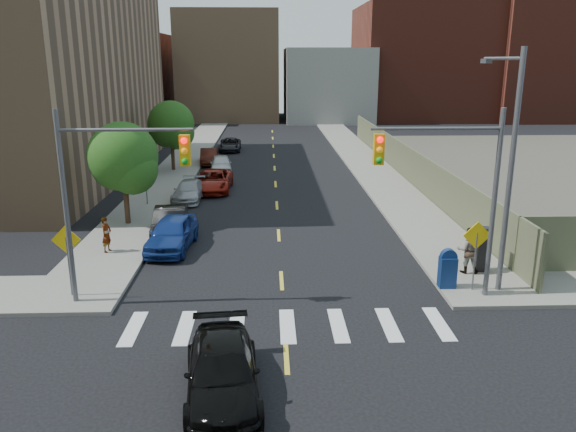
{
  "coord_description": "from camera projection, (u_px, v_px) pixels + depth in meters",
  "views": [
    {
      "loc": [
        -0.47,
        -12.98,
        8.59
      ],
      "look_at": [
        0.34,
        10.47,
        2.0
      ],
      "focal_mm": 35.0,
      "sensor_mm": 36.0,
      "label": 1
    }
  ],
  "objects": [
    {
      "name": "bg_bldg_east",
      "position": [
        420.0,
        63.0,
        82.68
      ],
      "size": [
        18.0,
        18.0,
        16.0
      ],
      "primitive_type": "cube",
      "color": "#592319",
      "rests_on": "ground"
    },
    {
      "name": "streetlight_ne",
      "position": [
        508.0,
        155.0,
        20.33
      ],
      "size": [
        0.25,
        3.7,
        9.0
      ],
      "color": "#59595E",
      "rests_on": "ground"
    },
    {
      "name": "parked_car_red",
      "position": [
        213.0,
        181.0,
        37.63
      ],
      "size": [
        2.44,
        5.07,
        1.39
      ],
      "primitive_type": "imported",
      "rotation": [
        0.0,
        0.0,
        -0.03
      ],
      "color": "maroon",
      "rests_on": "ground"
    },
    {
      "name": "bg_bldg_fareast",
      "position": [
        534.0,
        56.0,
        81.02
      ],
      "size": [
        14.0,
        16.0,
        18.0
      ],
      "primitive_type": "cube",
      "color": "#592319",
      "rests_on": "ground"
    },
    {
      "name": "signal_ne",
      "position": [
        454.0,
        179.0,
        19.57
      ],
      "size": [
        4.59,
        0.3,
        7.0
      ],
      "color": "#59595E",
      "rests_on": "ground"
    },
    {
      "name": "parked_car_white",
      "position": [
        221.0,
        164.0,
        43.67
      ],
      "size": [
        1.97,
        4.13,
        1.36
      ],
      "primitive_type": "imported",
      "rotation": [
        0.0,
        0.0,
        0.09
      ],
      "color": "silver",
      "rests_on": "ground"
    },
    {
      "name": "warn_sign_midwest",
      "position": [
        145.0,
        174.0,
        33.27
      ],
      "size": [
        1.06,
        0.06,
        2.83
      ],
      "color": "#59595E",
      "rests_on": "ground"
    },
    {
      "name": "pedestrian_west",
      "position": [
        106.0,
        235.0,
        25.24
      ],
      "size": [
        0.54,
        0.67,
        1.61
      ],
      "primitive_type": "imported",
      "rotation": [
        0.0,
        0.0,
        1.28
      ],
      "color": "gray",
      "rests_on": "sidewalk_nw"
    },
    {
      "name": "signal_nw",
      "position": [
        108.0,
        182.0,
        19.17
      ],
      "size": [
        4.59,
        0.3,
        7.0
      ],
      "color": "#59595E",
      "rests_on": "ground"
    },
    {
      "name": "bg_bldg_midwest",
      "position": [
        230.0,
        67.0,
        81.87
      ],
      "size": [
        14.0,
        16.0,
        15.0
      ],
      "primitive_type": "cube",
      "color": "#8C6B4C",
      "rests_on": "ground"
    },
    {
      "name": "warn_sign_ne",
      "position": [
        476.0,
        243.0,
        20.78
      ],
      "size": [
        1.06,
        0.06,
        2.83
      ],
      "color": "#59595E",
      "rests_on": "ground"
    },
    {
      "name": "parked_car_grey",
      "position": [
        230.0,
        145.0,
        54.05
      ],
      "size": [
        2.08,
        4.42,
        1.22
      ],
      "primitive_type": "imported",
      "rotation": [
        0.0,
        0.0,
        0.01
      ],
      "color": "black",
      "rests_on": "ground"
    },
    {
      "name": "tree_west_near",
      "position": [
        123.0,
        161.0,
        29.05
      ],
      "size": [
        3.66,
        3.64,
        5.52
      ],
      "color": "#332114",
      "rests_on": "ground"
    },
    {
      "name": "ground",
      "position": [
        289.0,
        396.0,
        14.82
      ],
      "size": [
        160.0,
        160.0,
        0.0
      ],
      "primitive_type": "plane",
      "color": "black",
      "rests_on": "ground"
    },
    {
      "name": "tree_west_far",
      "position": [
        171.0,
        127.0,
        43.49
      ],
      "size": [
        3.66,
        3.64,
        5.52
      ],
      "color": "#332114",
      "rests_on": "ground"
    },
    {
      "name": "parked_car_silver",
      "position": [
        189.0,
        191.0,
        35.09
      ],
      "size": [
        1.91,
        4.29,
        1.22
      ],
      "primitive_type": "imported",
      "rotation": [
        0.0,
        0.0,
        -0.05
      ],
      "color": "#9FA0A6",
      "rests_on": "ground"
    },
    {
      "name": "warn_sign_nw",
      "position": [
        67.0,
        248.0,
        20.28
      ],
      "size": [
        1.06,
        0.06,
        2.83
      ],
      "color": "#59595E",
      "rests_on": "ground"
    },
    {
      "name": "black_sedan",
      "position": [
        222.0,
        372.0,
        14.68
      ],
      "size": [
        2.36,
        4.88,
        1.37
      ],
      "primitive_type": "imported",
      "rotation": [
        0.0,
        0.0,
        0.1
      ],
      "color": "black",
      "rests_on": "ground"
    },
    {
      "name": "bg_bldg_west",
      "position": [
        117.0,
        78.0,
        79.82
      ],
      "size": [
        14.0,
        18.0,
        12.0
      ],
      "primitive_type": "cube",
      "color": "#592319",
      "rests_on": "ground"
    },
    {
      "name": "parked_car_maroon",
      "position": [
        209.0,
        157.0,
        47.12
      ],
      "size": [
        1.67,
        4.04,
        1.3
      ],
      "primitive_type": "imported",
      "rotation": [
        0.0,
        0.0,
        0.08
      ],
      "color": "#3B130B",
      "rests_on": "ground"
    },
    {
      "name": "fence_north",
      "position": [
        404.0,
        161.0,
        41.75
      ],
      "size": [
        0.12,
        44.0,
        2.5
      ],
      "primitive_type": "cube",
      "color": "#5B6446",
      "rests_on": "ground"
    },
    {
      "name": "parked_car_blue",
      "position": [
        172.0,
        233.0,
        26.06
      ],
      "size": [
        2.22,
        4.69,
        1.55
      ],
      "primitive_type": "imported",
      "rotation": [
        0.0,
        0.0,
        -0.09
      ],
      "color": "navy",
      "rests_on": "ground"
    },
    {
      "name": "sidewalk_ne",
      "position": [
        352.0,
        149.0,
        55.0
      ],
      "size": [
        3.5,
        73.0,
        0.15
      ],
      "primitive_type": "cube",
      "color": "gray",
      "rests_on": "ground"
    },
    {
      "name": "parked_car_black",
      "position": [
        170.0,
        223.0,
        27.82
      ],
      "size": [
        1.91,
        4.57,
        1.47
      ],
      "primitive_type": "imported",
      "rotation": [
        0.0,
        0.0,
        0.08
      ],
      "color": "black",
      "rests_on": "ground"
    },
    {
      "name": "pedestrian_east",
      "position": [
        468.0,
        250.0,
        22.74
      ],
      "size": [
        1.04,
        0.87,
        1.92
      ],
      "primitive_type": "imported",
      "rotation": [
        0.0,
        0.0,
        2.98
      ],
      "color": "gray",
      "rests_on": "sidewalk_ne"
    },
    {
      "name": "sidewalk_nw",
      "position": [
        194.0,
        150.0,
        54.48
      ],
      "size": [
        3.5,
        73.0,
        0.15
      ],
      "primitive_type": "cube",
      "color": "gray",
      "rests_on": "ground"
    },
    {
      "name": "bg_bldg_center",
      "position": [
        327.0,
        85.0,
        81.1
      ],
      "size": [
        12.0,
        16.0,
        10.0
      ],
      "primitive_type": "cube",
      "color": "gray",
      "rests_on": "ground"
    },
    {
      "name": "mailbox",
      "position": [
        448.0,
        269.0,
        21.32
      ],
      "size": [
        0.63,
        0.49,
        1.53
      ],
      "rotation": [
        0.0,
        0.0,
        -0.01
      ],
      "color": "navy",
      "rests_on": "sidewalk_ne"
    },
    {
      "name": "payphone",
      "position": [
        483.0,
        249.0,
        22.95
      ],
      "size": [
        0.57,
        0.48,
        1.85
      ],
      "primitive_type": "cube",
      "rotation": [
        0.0,
        0.0,
        -0.05
      ],
      "color": "black",
      "rests_on": "sidewalk_ne"
    },
    {
      "name": "smokestack",
      "position": [
        566.0,
        19.0,
        79.8
      ],
      "size": [
        1.8,
        1.8,
        28.0
      ],
      "primitive_type": "cylinder",
      "color": "#8C6B4C",
      "rests_on": "ground"
    }
  ]
}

